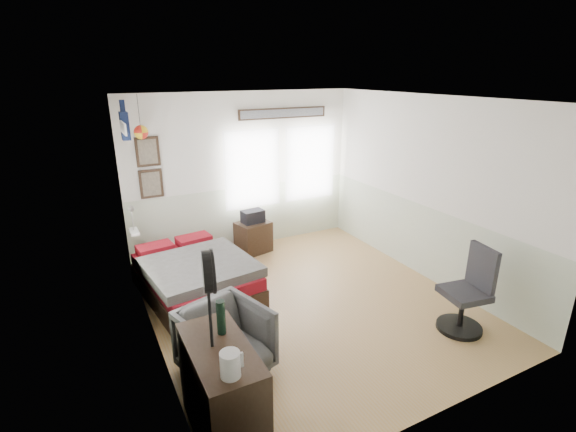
# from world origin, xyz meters

# --- Properties ---
(ground_plane) EXTENTS (4.00, 4.50, 0.01)m
(ground_plane) POSITION_xyz_m (0.00, 0.00, -0.01)
(ground_plane) COLOR #AF8147
(room_shell) EXTENTS (4.02, 4.52, 2.71)m
(room_shell) POSITION_xyz_m (-0.08, 0.19, 1.61)
(room_shell) COLOR white
(room_shell) RESTS_ON ground_plane
(wall_decor) EXTENTS (3.55, 1.32, 1.44)m
(wall_decor) POSITION_xyz_m (-1.10, 1.96, 2.10)
(wall_decor) COLOR #3A2B1E
(wall_decor) RESTS_ON room_shell
(bed) EXTENTS (1.50, 1.98, 0.59)m
(bed) POSITION_xyz_m (-1.30, 0.89, 0.28)
(bed) COLOR black
(bed) RESTS_ON ground_plane
(dresser) EXTENTS (0.48, 1.00, 0.90)m
(dresser) POSITION_xyz_m (-1.74, -1.56, 0.45)
(dresser) COLOR black
(dresser) RESTS_ON ground_plane
(armchair) EXTENTS (0.99, 1.01, 0.74)m
(armchair) POSITION_xyz_m (-1.45, -0.81, 0.37)
(armchair) COLOR #4F4F4F
(armchair) RESTS_ON ground_plane
(nightstand) EXTENTS (0.62, 0.54, 0.54)m
(nightstand) POSITION_xyz_m (0.01, 1.93, 0.27)
(nightstand) COLOR black
(nightstand) RESTS_ON ground_plane
(task_chair) EXTENTS (0.55, 0.55, 1.08)m
(task_chair) POSITION_xyz_m (1.40, -1.40, 0.44)
(task_chair) COLOR black
(task_chair) RESTS_ON ground_plane
(kettle) EXTENTS (0.18, 0.15, 0.20)m
(kettle) POSITION_xyz_m (-1.77, -1.92, 1.00)
(kettle) COLOR silver
(kettle) RESTS_ON dresser
(bottle) EXTENTS (0.08, 0.08, 0.31)m
(bottle) POSITION_xyz_m (-1.66, -1.38, 1.05)
(bottle) COLOR black
(bottle) RESTS_ON dresser
(stand_fan) EXTENTS (0.16, 0.34, 0.84)m
(stand_fan) POSITION_xyz_m (-1.77, -1.52, 1.56)
(stand_fan) COLOR black
(stand_fan) RESTS_ON dresser
(black_bag) EXTENTS (0.39, 0.28, 0.22)m
(black_bag) POSITION_xyz_m (0.01, 1.93, 0.65)
(black_bag) COLOR black
(black_bag) RESTS_ON nightstand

